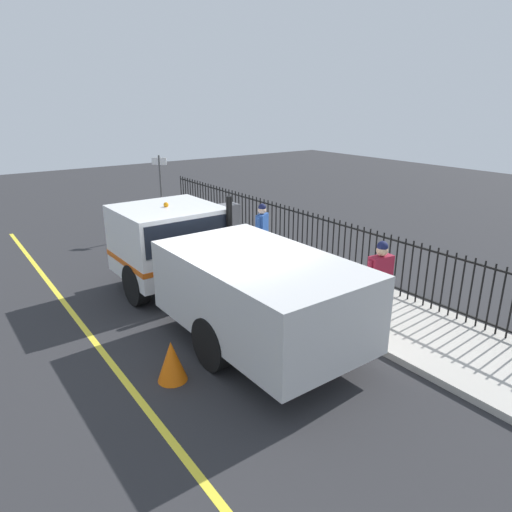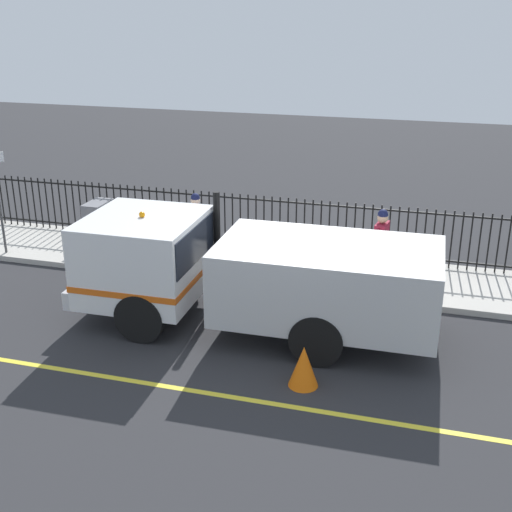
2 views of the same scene
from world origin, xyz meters
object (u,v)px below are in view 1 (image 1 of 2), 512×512
at_px(traffic_cone, 172,361).
at_px(street_sign, 161,185).
at_px(pedestrian_distant, 380,274).
at_px(utility_cabinet, 226,220).
at_px(worker_standing, 262,227).
at_px(work_truck, 209,263).

relative_size(traffic_cone, street_sign, 0.28).
distance_m(pedestrian_distant, utility_cabinet, 7.39).
relative_size(worker_standing, pedestrian_distant, 0.96).
distance_m(pedestrian_distant, street_sign, 9.18).
bearing_deg(traffic_cone, street_sign, 65.96).
bearing_deg(street_sign, traffic_cone, -114.04).
relative_size(pedestrian_distant, street_sign, 0.68).
bearing_deg(traffic_cone, utility_cabinet, 51.64).
bearing_deg(traffic_cone, pedestrian_distant, -10.31).
relative_size(pedestrian_distant, utility_cabinet, 1.67).
bearing_deg(utility_cabinet, pedestrian_distant, -97.57).
bearing_deg(utility_cabinet, work_truck, -125.49).
bearing_deg(work_truck, worker_standing, 32.97).
bearing_deg(pedestrian_distant, traffic_cone, -2.54).
distance_m(work_truck, pedestrian_distant, 3.50).
relative_size(utility_cabinet, traffic_cone, 1.46).
height_order(pedestrian_distant, utility_cabinet, pedestrian_distant).
bearing_deg(worker_standing, pedestrian_distant, 52.11).
height_order(worker_standing, pedestrian_distant, pedestrian_distant).
relative_size(utility_cabinet, street_sign, 0.40).
relative_size(worker_standing, utility_cabinet, 1.61).
bearing_deg(work_truck, traffic_cone, -136.21).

